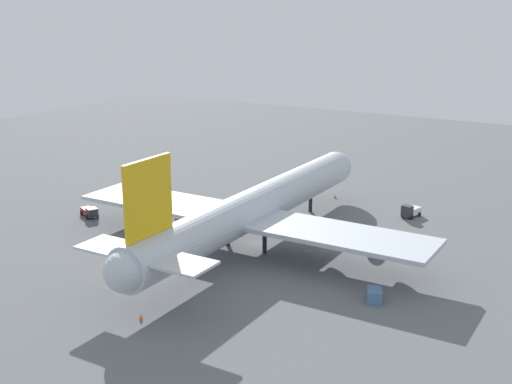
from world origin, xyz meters
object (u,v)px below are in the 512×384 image
(safety_cone_nose, at_px, (335,196))
(safety_cone_tail, at_px, (141,317))
(cargo_airplane, at_px, (255,208))
(cargo_container_aft, at_px, (374,295))
(cargo_loader, at_px, (90,212))
(pushback_tractor, at_px, (411,211))

(safety_cone_nose, height_order, safety_cone_tail, safety_cone_tail)
(cargo_airplane, xyz_separation_m, cargo_container_aft, (-10.79, -25.15, -5.41))
(cargo_airplane, height_order, cargo_loader, cargo_airplane)
(cargo_loader, distance_m, safety_cone_tail, 45.25)
(safety_cone_tail, bearing_deg, safety_cone_nose, 1.29)
(pushback_tractor, xyz_separation_m, safety_cone_nose, (4.34, 17.30, -0.78))
(safety_cone_tail, bearing_deg, cargo_airplane, 3.21)
(cargo_loader, xyz_separation_m, safety_cone_tail, (-27.65, -35.82, -0.63))
(cargo_loader, distance_m, pushback_tractor, 60.21)
(pushback_tractor, bearing_deg, cargo_container_aft, -168.87)
(pushback_tractor, bearing_deg, safety_cone_tail, 164.80)
(cargo_container_aft, relative_size, safety_cone_tail, 4.25)
(cargo_loader, distance_m, safety_cone_nose, 49.21)
(pushback_tractor, relative_size, safety_cone_nose, 6.04)
(cargo_container_aft, bearing_deg, safety_cone_tail, 130.88)
(cargo_airplane, height_order, pushback_tractor, cargo_airplane)
(cargo_airplane, bearing_deg, pushback_tractor, -32.72)
(cargo_airplane, distance_m, cargo_container_aft, 27.90)
(safety_cone_tail, bearing_deg, cargo_loader, 52.33)
(cargo_loader, xyz_separation_m, safety_cone_nose, (35.18, -34.40, -0.66))
(cargo_airplane, xyz_separation_m, pushback_tractor, (27.44, -17.63, -5.13))
(cargo_airplane, relative_size, cargo_container_aft, 20.51)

